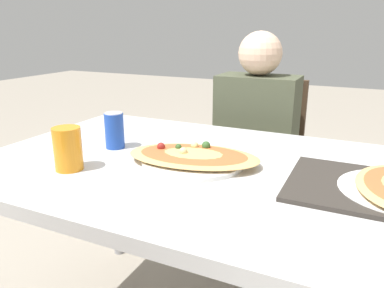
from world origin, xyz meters
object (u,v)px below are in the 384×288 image
at_px(dining_table, 190,181).
at_px(drink_glass, 68,149).
at_px(soda_can, 114,130).
at_px(chair_far_seated, 260,158).
at_px(person_seated, 255,134).
at_px(pizza_main, 193,157).

relative_size(dining_table, drink_glass, 10.38).
distance_m(dining_table, drink_glass, 0.39).
xyz_separation_m(dining_table, drink_glass, (-0.30, -0.21, 0.13)).
bearing_deg(soda_can, chair_far_seated, 67.26).
height_order(person_seated, soda_can, person_seated).
height_order(chair_far_seated, pizza_main, chair_far_seated).
bearing_deg(person_seated, drink_glass, 70.16).
bearing_deg(pizza_main, drink_glass, -146.57).
bearing_deg(pizza_main, chair_far_seated, 89.49).
bearing_deg(soda_can, person_seated, 63.69).
bearing_deg(soda_can, drink_glass, -89.06).
bearing_deg(drink_glass, chair_far_seated, 72.33).
xyz_separation_m(dining_table, pizza_main, (0.01, -0.01, 0.09)).
xyz_separation_m(pizza_main, drink_glass, (-0.31, -0.20, 0.05)).
bearing_deg(chair_far_seated, drink_glass, 72.33).
height_order(dining_table, soda_can, soda_can).
bearing_deg(pizza_main, person_seated, 89.40).
distance_m(chair_far_seated, person_seated, 0.20).
xyz_separation_m(chair_far_seated, drink_glass, (-0.32, -0.99, 0.30)).
bearing_deg(person_seated, chair_far_seated, -90.00).
relative_size(chair_far_seated, drink_glass, 6.98).
height_order(person_seated, drink_glass, person_seated).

